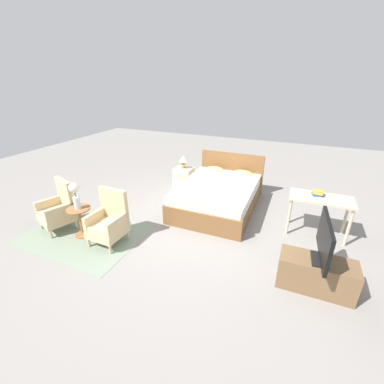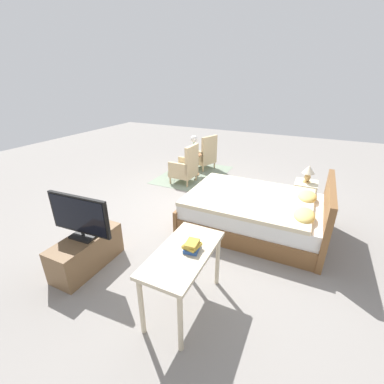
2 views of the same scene
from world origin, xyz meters
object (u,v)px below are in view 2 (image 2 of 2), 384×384
object	(u,v)px
armchair_by_window_left	(205,155)
tv_stand	(87,252)
tv_flatscreen	(79,216)
vanity_desk	(183,260)
side_table	(194,162)
armchair_by_window_right	(185,167)
nightstand	(304,195)
table_lamp	(309,171)
book_stack	(192,246)
flower_vase	(194,143)
bed	(256,212)

from	to	relation	value
armchair_by_window_left	tv_stand	distance (m)	4.41
tv_flatscreen	vanity_desk	size ratio (longest dim) A/B	0.84
side_table	armchair_by_window_right	bearing A→B (deg)	5.53
tv_flatscreen	nightstand	bearing A→B (deg)	141.40
table_lamp	side_table	bearing A→B (deg)	-105.86
book_stack	vanity_desk	bearing A→B (deg)	-46.01
nightstand	vanity_desk	bearing A→B (deg)	-17.87
flower_vase	book_stack	size ratio (longest dim) A/B	2.33
flower_vase	tv_flatscreen	xyz separation A→B (m)	(3.84, 0.25, -0.08)
table_lamp	book_stack	size ratio (longest dim) A/B	1.61
tv_stand	table_lamp	bearing A→B (deg)	141.36
nightstand	book_stack	size ratio (longest dim) A/B	2.59
side_table	tv_flatscreen	distance (m)	3.87
flower_vase	vanity_desk	size ratio (longest dim) A/B	0.46
bed	tv_flatscreen	world-z (taller)	tv_flatscreen
flower_vase	tv_flatscreen	size ratio (longest dim) A/B	0.55
bed	table_lamp	world-z (taller)	bed
nightstand	tv_stand	world-z (taller)	nightstand
bed	nightstand	distance (m)	1.33
bed	flower_vase	world-z (taller)	flower_vase
bed	tv_stand	world-z (taller)	bed
flower_vase	tv_flatscreen	bearing A→B (deg)	3.71
side_table	tv_flatscreen	size ratio (longest dim) A/B	0.63
table_lamp	vanity_desk	size ratio (longest dim) A/B	0.32
nightstand	tv_stand	distance (m)	3.93
nightstand	table_lamp	bearing A→B (deg)	90.00
side_table	tv_stand	distance (m)	3.85
bed	armchair_by_window_right	distance (m)	2.39
nightstand	flower_vase	bearing A→B (deg)	-105.86
nightstand	vanity_desk	size ratio (longest dim) A/B	0.51
armchair_by_window_right	vanity_desk	bearing A→B (deg)	26.72
side_table	nightstand	distance (m)	2.81
tv_stand	vanity_desk	world-z (taller)	vanity_desk
side_table	flower_vase	size ratio (longest dim) A/B	1.15
nightstand	tv_flatscreen	distance (m)	3.96
armchair_by_window_right	tv_flatscreen	xyz separation A→B (m)	(3.25, 0.19, 0.38)
bed	armchair_by_window_right	bearing A→B (deg)	-123.82
bed	tv_stand	distance (m)	2.63
tv_stand	bed	bearing A→B (deg)	137.00
armchair_by_window_right	nightstand	distance (m)	2.65
armchair_by_window_right	table_lamp	distance (m)	2.68
flower_vase	tv_stand	world-z (taller)	flower_vase
armchair_by_window_left	flower_vase	bearing A→B (deg)	-5.39
tv_stand	vanity_desk	distance (m)	1.51
armchair_by_window_left	tv_stand	world-z (taller)	armchair_by_window_left
armchair_by_window_right	tv_stand	distance (m)	3.26
side_table	flower_vase	xyz separation A→B (m)	(0.00, 0.00, 0.50)
bed	tv_flatscreen	xyz separation A→B (m)	(1.92, -1.79, 0.47)
nightstand	vanity_desk	world-z (taller)	vanity_desk
side_table	book_stack	world-z (taller)	book_stack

